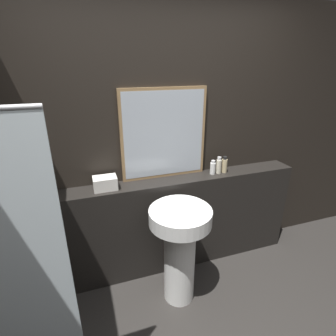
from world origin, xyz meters
The scene contains 9 objects.
wall_back centered at (0.00, 1.51, 1.25)m, with size 8.00×0.06×2.50m.
vanity_counter centered at (0.00, 1.36, 0.48)m, with size 2.61×0.24×0.96m.
pedestal_sink centered at (-0.05, 0.94, 0.57)m, with size 0.51×0.51×0.90m.
mirror centered at (-0.01, 1.46, 1.37)m, with size 0.79×0.03×0.82m.
towel_stack centered at (-0.57, 1.36, 1.02)m, with size 0.20×0.14×0.11m.
shampoo_bottle centered at (0.45, 1.36, 1.02)m, with size 0.05×0.05×0.14m.
conditioner_bottle centered at (0.52, 1.36, 1.04)m, with size 0.05×0.05×0.17m.
lotion_bottle centered at (0.58, 1.36, 1.04)m, with size 0.05×0.05×0.16m.
shower_panel centered at (-1.07, 0.30, 0.92)m, with size 0.48×0.02×1.84m.
Camera 1 is at (-0.71, -0.71, 1.97)m, focal length 28.00 mm.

